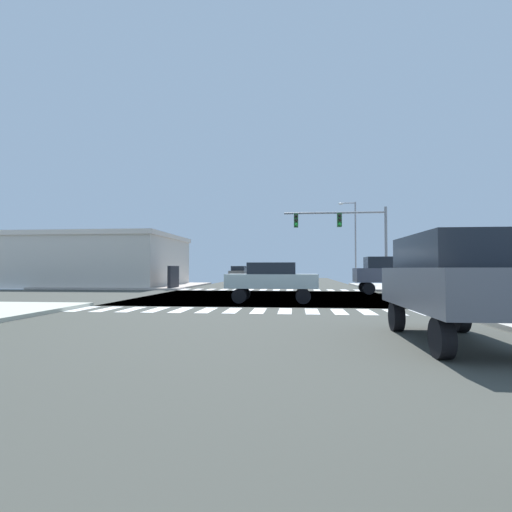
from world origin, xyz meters
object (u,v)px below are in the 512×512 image
object	(u,v)px
street_lamp	(353,235)
pickup_leading_1	(272,270)
bank_building	(100,261)
sedan_middle_2	(239,273)
suv_inner_3	(452,278)
suv_farside_2	(392,272)
sedan_outer_3	(272,279)
sedan_queued_1	(263,273)
traffic_signal_mast	(344,228)

from	to	relation	value
street_lamp	pickup_leading_1	size ratio (longest dim) A/B	1.63
street_lamp	bank_building	bearing A→B (deg)	-165.55
sedan_middle_2	bank_building	bearing A→B (deg)	47.19
street_lamp	suv_inner_3	bearing A→B (deg)	-94.54
suv_farside_2	sedan_middle_2	size ratio (longest dim) A/B	1.07
pickup_leading_1	sedan_outer_3	distance (m)	43.16
pickup_leading_1	suv_inner_3	size ratio (longest dim) A/B	1.11
suv_farside_2	pickup_leading_1	xyz separation A→B (m)	(-9.74, 36.08, -0.10)
street_lamp	pickup_leading_1	xyz separation A→B (m)	(-9.50, 21.44, -3.67)
sedan_queued_1	suv_inner_3	distance (m)	36.10
traffic_signal_mast	suv_farside_2	xyz separation A→B (m)	(2.46, -3.73, -3.17)
sedan_outer_3	bank_building	bearing A→B (deg)	46.88
pickup_leading_1	suv_inner_3	bearing A→B (deg)	97.54
sedan_middle_2	sedan_outer_3	size ratio (longest dim) A/B	1.00
sedan_middle_2	traffic_signal_mast	bearing A→B (deg)	121.44
street_lamp	sedan_middle_2	size ratio (longest dim) A/B	1.94
pickup_leading_1	sedan_queued_1	bearing A→B (deg)	90.00
traffic_signal_mast	sedan_outer_3	xyz separation A→B (m)	(-4.75, -10.73, -3.45)
pickup_leading_1	sedan_middle_2	size ratio (longest dim) A/B	1.19
sedan_outer_3	suv_farside_2	bearing A→B (deg)	-45.83
sedan_queued_1	sedan_outer_3	size ratio (longest dim) A/B	1.00
sedan_queued_1	suv_inner_3	world-z (taller)	suv_inner_3
traffic_signal_mast	street_lamp	world-z (taller)	street_lamp
suv_farside_2	sedan_outer_3	bearing A→B (deg)	-45.83
bank_building	sedan_queued_1	size ratio (longest dim) A/B	3.59
suv_farside_2	sedan_queued_1	xyz separation A→B (m)	(-9.74, 18.64, -0.28)
sedan_queued_1	suv_inner_3	bearing A→B (deg)	101.18
suv_farside_2	sedan_middle_2	xyz separation A→B (m)	(-12.74, 20.54, -0.28)
street_lamp	sedan_outer_3	bearing A→B (deg)	-107.83
street_lamp	sedan_outer_3	xyz separation A→B (m)	(-6.96, -21.65, -3.84)
traffic_signal_mast	suv_farside_2	world-z (taller)	traffic_signal_mast
street_lamp	suv_inner_3	size ratio (longest dim) A/B	1.81
suv_farside_2	sedan_queued_1	size ratio (longest dim) A/B	1.07
sedan_queued_1	sedan_middle_2	bearing A→B (deg)	-32.41
suv_inner_3	traffic_signal_mast	bearing A→B (deg)	89.23
traffic_signal_mast	bank_building	xyz separation A→B (m)	(-21.37, 4.84, -2.24)
bank_building	suv_farside_2	distance (m)	25.34
street_lamp	sedan_outer_3	world-z (taller)	street_lamp
street_lamp	suv_farside_2	bearing A→B (deg)	-89.05
bank_building	suv_inner_3	distance (m)	32.99
street_lamp	sedan_queued_1	bearing A→B (deg)	157.20
bank_building	sedan_outer_3	xyz separation A→B (m)	(16.62, -15.57, -1.20)
traffic_signal_mast	sedan_queued_1	distance (m)	16.94
street_lamp	bank_building	world-z (taller)	street_lamp
traffic_signal_mast	sedan_queued_1	bearing A→B (deg)	116.02
pickup_leading_1	sedan_middle_2	world-z (taller)	pickup_leading_1
sedan_queued_1	street_lamp	bearing A→B (deg)	157.20
pickup_leading_1	suv_inner_3	world-z (taller)	pickup_leading_1
street_lamp	suv_farside_2	xyz separation A→B (m)	(0.24, -14.65, -3.56)
bank_building	sedan_queued_1	world-z (taller)	bank_building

